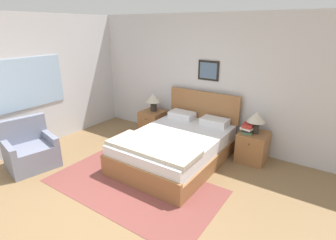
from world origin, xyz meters
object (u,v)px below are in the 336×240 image
(table_lamp_near_window, at_px, (153,99))
(table_lamp_by_door, at_px, (256,118))
(nightstand_near_window, at_px, (153,122))
(nightstand_by_door, at_px, (253,147))
(armchair, at_px, (31,151))
(bed, at_px, (176,146))

(table_lamp_near_window, height_order, table_lamp_by_door, same)
(nightstand_near_window, height_order, table_lamp_by_door, table_lamp_by_door)
(nightstand_near_window, relative_size, table_lamp_by_door, 1.33)
(nightstand_by_door, relative_size, table_lamp_near_window, 1.33)
(nightstand_by_door, distance_m, table_lamp_near_window, 2.35)
(table_lamp_by_door, bearing_deg, table_lamp_near_window, 180.00)
(nightstand_near_window, bearing_deg, table_lamp_by_door, 0.34)
(nightstand_by_door, relative_size, table_lamp_by_door, 1.33)
(armchair, bearing_deg, nightstand_near_window, 172.53)
(bed, height_order, table_lamp_by_door, bed)
(armchair, bearing_deg, table_lamp_near_window, 172.49)
(table_lamp_by_door, bearing_deg, bed, -144.19)
(table_lamp_near_window, relative_size, table_lamp_by_door, 1.00)
(bed, distance_m, nightstand_near_window, 1.40)
(bed, relative_size, armchair, 2.42)
(nightstand_by_door, bearing_deg, armchair, -142.68)
(table_lamp_near_window, bearing_deg, armchair, -109.91)
(table_lamp_near_window, distance_m, table_lamp_by_door, 2.28)
(armchair, distance_m, table_lamp_by_door, 4.02)
(bed, xyz_separation_m, nightstand_near_window, (-1.14, 0.81, -0.02))
(bed, bearing_deg, table_lamp_by_door, 35.81)
(nightstand_near_window, distance_m, nightstand_by_door, 2.29)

